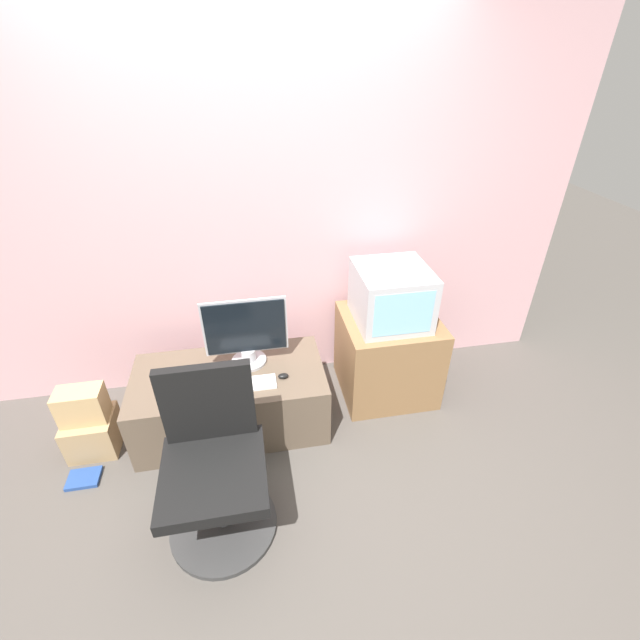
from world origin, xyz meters
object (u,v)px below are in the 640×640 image
Objects in this scene: cardboard_box_lower at (93,433)px; keyboard at (248,384)px; mouse at (283,376)px; crt_tv at (391,295)px; office_chair at (215,470)px; main_monitor at (246,333)px; book at (84,478)px.

keyboard is at bearing -4.60° from cardboard_box_lower.
mouse is 0.14× the size of crt_tv.
cardboard_box_lower is (-0.80, 0.64, -0.27)m from office_chair.
keyboard is at bearing -172.79° from mouse.
mouse is (0.22, 0.03, 0.01)m from keyboard.
office_chair is (-0.21, -0.79, -0.27)m from main_monitor.
keyboard is 1.17× the size of cardboard_box_lower.
mouse is at bearing 7.21° from keyboard.
office_chair is 1.06m from cardboard_box_lower.
crt_tv is at bearing 2.98° from main_monitor.
crt_tv is 0.52× the size of office_chair.
keyboard is 0.60m from office_chair.
cardboard_box_lower is at bearing 175.40° from keyboard.
main_monitor is 1.29m from book.
book is at bearing -170.84° from mouse.
mouse is at bearing 55.12° from office_chair.
crt_tv reaches higher than keyboard.
crt_tv is 1.65× the size of cardboard_box_lower.
main_monitor reaches higher than mouse.
crt_tv is at bearing 12.83° from book.
mouse reaches higher than keyboard.
cardboard_box_lower is at bearing 141.31° from office_chair.
office_chair reaches higher than mouse.
book is (-1.99, -0.45, -0.79)m from crt_tv.
office_chair is at bearing -104.75° from main_monitor.
crt_tv is 2.19m from book.
book is (-0.02, -0.25, -0.12)m from cardboard_box_lower.
cardboard_box_lower is (-1.21, 0.05, -0.32)m from mouse.
crt_tv is at bearing 35.89° from office_chair.
keyboard is 1.08m from crt_tv.
book is at bearing -158.69° from main_monitor.
crt_tv reaches higher than office_chair.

